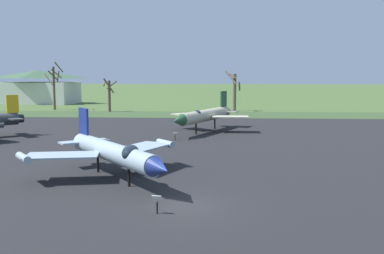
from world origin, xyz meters
TOP-DOWN VIEW (x-y plane):
  - ground_plane at (0.00, 0.00)m, footprint 600.00×600.00m
  - asphalt_apron at (0.00, 17.06)m, footprint 88.39×56.87m
  - grass_verge_strip at (0.00, 51.50)m, footprint 148.39×12.00m
  - jet_fighter_front_left at (0.13, 29.04)m, footprint 9.28×13.53m
  - info_placard_front_left at (-2.66, 22.40)m, footprint 0.50×0.31m
  - jet_fighter_front_right at (-4.93, 5.39)m, footprint 10.38×11.02m
  - info_placard_front_right at (-1.22, -1.40)m, footprint 0.48×0.33m
  - bare_tree_far_left at (-29.36, 60.75)m, footprint 3.36×3.01m
  - bare_tree_left_of_center at (-17.83, 56.61)m, footprint 2.31×2.45m
  - bare_tree_center at (4.70, 59.83)m, footprint 2.99×2.76m
  - visitor_building at (-40.48, 79.38)m, footprint 19.56×11.78m

SIDE VIEW (x-z plane):
  - ground_plane at x=0.00m, z-range 0.00..0.00m
  - asphalt_apron at x=0.00m, z-range 0.00..0.05m
  - grass_verge_strip at x=0.00m, z-range 0.00..0.06m
  - info_placard_front_left at x=-2.66m, z-range 0.10..0.93m
  - info_placard_front_right at x=-1.22m, z-range 0.11..1.08m
  - jet_fighter_front_right at x=-4.93m, z-range -0.33..3.94m
  - jet_fighter_front_left at x=0.13m, z-range -0.31..4.29m
  - bare_tree_left_of_center at x=-17.83m, z-range 0.25..6.32m
  - visitor_building at x=-40.48m, z-range -0.13..7.52m
  - bare_tree_center at x=4.70m, z-range 0.12..7.52m
  - bare_tree_far_left at x=-29.36m, z-range 0.28..9.37m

